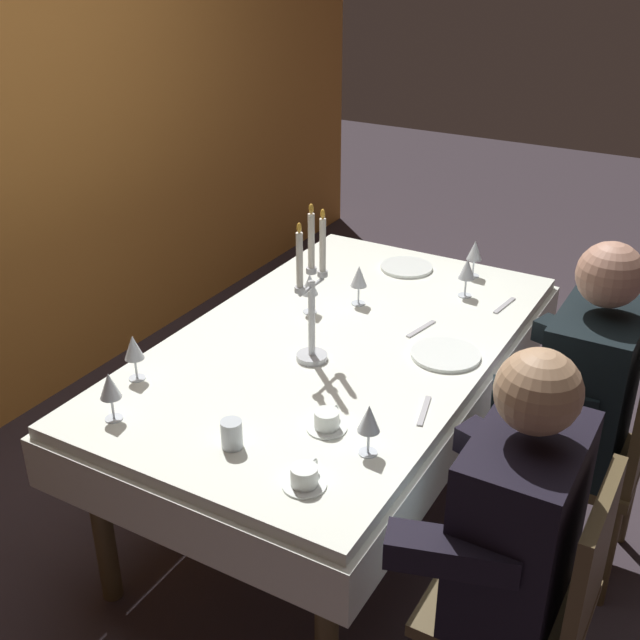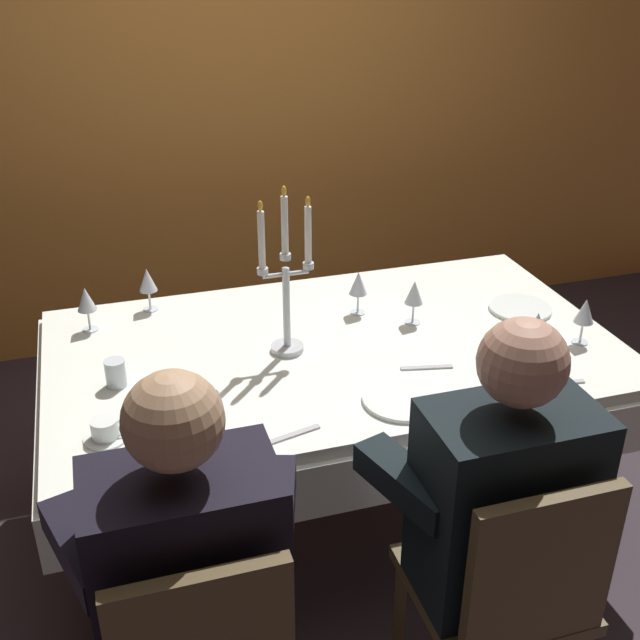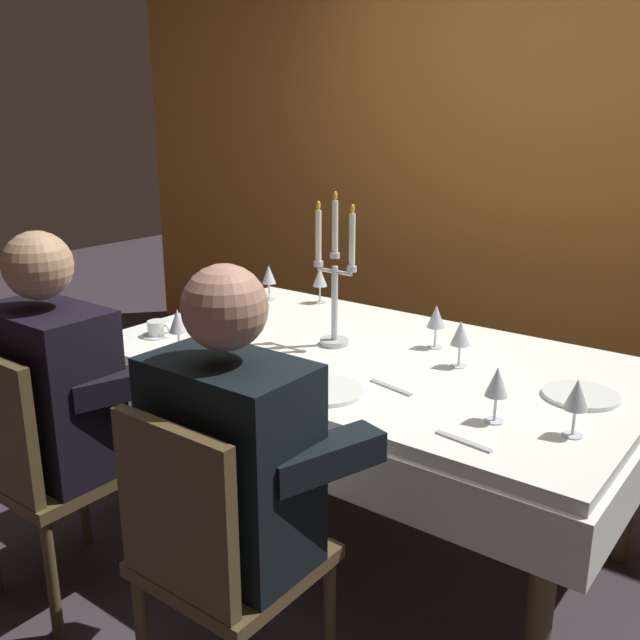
# 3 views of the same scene
# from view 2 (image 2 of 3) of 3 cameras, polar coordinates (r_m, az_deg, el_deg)

# --- Properties ---
(ground_plane) EXTENTS (12.00, 12.00, 0.00)m
(ground_plane) POSITION_cam_2_polar(r_m,az_deg,el_deg) (3.07, 0.91, -13.96)
(ground_plane) COLOR #362C33
(back_wall) EXTENTS (6.00, 0.12, 2.70)m
(back_wall) POSITION_cam_2_polar(r_m,az_deg,el_deg) (3.98, -6.61, 17.30)
(back_wall) COLOR #C87C34
(back_wall) RESTS_ON ground_plane
(dining_table) EXTENTS (1.94, 1.14, 0.74)m
(dining_table) POSITION_cam_2_polar(r_m,az_deg,el_deg) (2.71, 1.01, -4.01)
(dining_table) COLOR white
(dining_table) RESTS_ON ground_plane
(candelabra) EXTENTS (0.19, 0.11, 0.57)m
(candelabra) POSITION_cam_2_polar(r_m,az_deg,el_deg) (2.51, -2.50, 2.38)
(candelabra) COLOR silver
(candelabra) RESTS_ON dining_table
(dinner_plate_0) EXTENTS (0.23, 0.23, 0.01)m
(dinner_plate_0) POSITION_cam_2_polar(r_m,az_deg,el_deg) (2.97, 14.42, 0.84)
(dinner_plate_0) COLOR white
(dinner_plate_0) RESTS_ON dining_table
(dinner_plate_1) EXTENTS (0.25, 0.25, 0.01)m
(dinner_plate_1) POSITION_cam_2_polar(r_m,az_deg,el_deg) (2.36, 6.11, -5.76)
(dinner_plate_1) COLOR white
(dinner_plate_1) RESTS_ON dining_table
(wine_glass_0) EXTENTS (0.07, 0.07, 0.16)m
(wine_glass_0) POSITION_cam_2_polar(r_m,az_deg,el_deg) (2.81, 2.82, 2.60)
(wine_glass_0) COLOR silver
(wine_glass_0) RESTS_ON dining_table
(wine_glass_1) EXTENTS (0.07, 0.07, 0.16)m
(wine_glass_1) POSITION_cam_2_polar(r_m,az_deg,el_deg) (2.75, 18.78, 0.56)
(wine_glass_1) COLOR silver
(wine_glass_1) RESTS_ON dining_table
(wine_glass_2) EXTENTS (0.07, 0.07, 0.16)m
(wine_glass_2) POSITION_cam_2_polar(r_m,az_deg,el_deg) (2.61, 15.56, -0.45)
(wine_glass_2) COLOR silver
(wine_glass_2) RESTS_ON dining_table
(wine_glass_3) EXTENTS (0.07, 0.07, 0.16)m
(wine_glass_3) POSITION_cam_2_polar(r_m,az_deg,el_deg) (2.14, -9.78, -6.29)
(wine_glass_3) COLOR silver
(wine_glass_3) RESTS_ON dining_table
(wine_glass_4) EXTENTS (0.07, 0.07, 0.16)m
(wine_glass_4) POSITION_cam_2_polar(r_m,az_deg,el_deg) (2.90, -12.49, 2.80)
(wine_glass_4) COLOR silver
(wine_glass_4) RESTS_ON dining_table
(wine_glass_5) EXTENTS (0.07, 0.07, 0.16)m
(wine_glass_5) POSITION_cam_2_polar(r_m,az_deg,el_deg) (2.76, 6.90, 1.95)
(wine_glass_5) COLOR silver
(wine_glass_5) RESTS_ON dining_table
(wine_glass_6) EXTENTS (0.07, 0.07, 0.16)m
(wine_glass_6) POSITION_cam_2_polar(r_m,az_deg,el_deg) (2.81, -16.72, 1.37)
(wine_glass_6) COLOR silver
(wine_glass_6) RESTS_ON dining_table
(water_tumbler_0) EXTENTS (0.06, 0.06, 0.09)m
(water_tumbler_0) POSITION_cam_2_polar(r_m,az_deg,el_deg) (2.48, -14.70, -3.77)
(water_tumbler_0) COLOR silver
(water_tumbler_0) RESTS_ON dining_table
(coffee_cup_0) EXTENTS (0.13, 0.12, 0.06)m
(coffee_cup_0) POSITION_cam_2_polar(r_m,az_deg,el_deg) (2.33, -8.99, -5.77)
(coffee_cup_0) COLOR white
(coffee_cup_0) RESTS_ON dining_table
(coffee_cup_1) EXTENTS (0.13, 0.12, 0.06)m
(coffee_cup_1) POSITION_cam_2_polar(r_m,az_deg,el_deg) (2.26, -15.40, -7.77)
(coffee_cup_1) COLOR white
(coffee_cup_1) RESTS_ON dining_table
(fork_0) EXTENTS (0.17, 0.05, 0.01)m
(fork_0) POSITION_cam_2_polar(r_m,az_deg,el_deg) (2.53, 7.80, -3.45)
(fork_0) COLOR #B7B7BC
(fork_0) RESTS_ON dining_table
(spoon_1) EXTENTS (0.17, 0.04, 0.01)m
(spoon_1) POSITION_cam_2_polar(r_m,az_deg,el_deg) (2.54, 17.02, -4.44)
(spoon_1) COLOR #B7B7BC
(spoon_1) RESTS_ON dining_table
(spoon_2) EXTENTS (0.17, 0.06, 0.01)m
(spoon_2) POSITION_cam_2_polar(r_m,az_deg,el_deg) (2.20, -2.01, -8.38)
(spoon_2) COLOR #B7B7BC
(spoon_2) RESTS_ON dining_table
(seated_diner_0) EXTENTS (0.63, 0.48, 1.24)m
(seated_diner_0) POSITION_cam_2_polar(r_m,az_deg,el_deg) (1.84, -9.55, -17.66)
(seated_diner_0) COLOR brown
(seated_diner_0) RESTS_ON ground_plane
(seated_diner_1) EXTENTS (0.63, 0.48, 1.24)m
(seated_diner_1) POSITION_cam_2_polar(r_m,az_deg,el_deg) (2.04, 13.35, -12.86)
(seated_diner_1) COLOR brown
(seated_diner_1) RESTS_ON ground_plane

